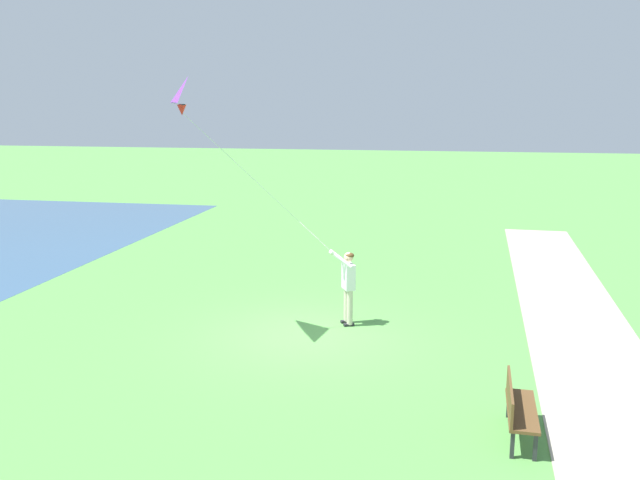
% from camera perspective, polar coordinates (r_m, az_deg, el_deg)
% --- Properties ---
extents(ground_plane, '(120.00, 120.00, 0.00)m').
position_cam_1_polar(ground_plane, '(15.08, -1.10, -8.14)').
color(ground_plane, '#569947').
extents(walkway_path, '(3.76, 32.07, 0.02)m').
position_cam_1_polar(walkway_path, '(13.26, 23.28, -11.94)').
color(walkway_path, '#B7AD99').
rests_on(walkway_path, ground).
extents(person_kite_flyer, '(0.63, 0.51, 1.83)m').
position_cam_1_polar(person_kite_flyer, '(15.50, 2.37, -3.53)').
color(person_kite_flyer, '#232328').
rests_on(person_kite_flyer, ground).
extents(flying_kite, '(3.23, 1.95, 3.88)m').
position_cam_1_polar(flying_kite, '(14.31, -11.15, 11.92)').
color(flying_kite, purple).
extents(park_bench_near_walkway, '(0.50, 1.52, 0.88)m').
position_cam_1_polar(park_bench_near_walkway, '(11.02, 16.49, -13.44)').
color(park_bench_near_walkway, brown).
rests_on(park_bench_near_walkway, ground).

